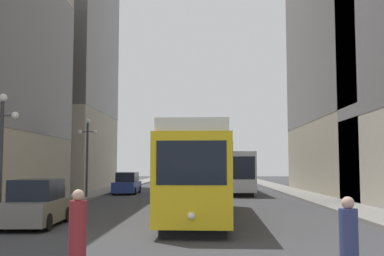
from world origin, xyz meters
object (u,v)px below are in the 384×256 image
at_px(streetcar, 200,171).
at_px(pedestrian_crossing_far, 78,231).
at_px(parked_car_left_near, 36,205).
at_px(parked_car_left_mid, 127,184).
at_px(lamp_post_left_near, 2,136).
at_px(transit_bus, 234,171).
at_px(pedestrian_crossing_near, 349,242).
at_px(lamp_post_left_far, 87,145).

distance_m(streetcar, pedestrian_crossing_far, 10.80).
bearing_deg(parked_car_left_near, parked_car_left_mid, 87.40).
bearing_deg(lamp_post_left_near, streetcar, 14.37).
height_order(transit_bus, pedestrian_crossing_near, transit_bus).
height_order(streetcar, pedestrian_crossing_far, streetcar).
bearing_deg(pedestrian_crossing_near, lamp_post_left_far, 124.91).
distance_m(parked_car_left_near, lamp_post_left_far, 15.39).
relative_size(streetcar, pedestrian_crossing_near, 7.83).
xyz_separation_m(parked_car_left_mid, pedestrian_crossing_far, (3.65, -28.36, -0.00)).
xyz_separation_m(streetcar, parked_car_left_near, (-6.36, -3.07, -1.26)).
xyz_separation_m(parked_car_left_mid, lamp_post_left_near, (-1.90, -20.09, 2.76)).
xyz_separation_m(streetcar, pedestrian_crossing_near, (3.17, -11.38, -1.30)).
bearing_deg(transit_bus, pedestrian_crossing_far, -100.33).
bearing_deg(parked_car_left_mid, lamp_post_left_near, -95.72).
bearing_deg(parked_car_left_near, streetcar, 23.19).
bearing_deg(streetcar, lamp_post_left_near, -163.90).
distance_m(parked_car_left_mid, pedestrian_crossing_near, 30.86).
bearing_deg(lamp_post_left_far, parked_car_left_mid, 72.62).
bearing_deg(transit_bus, streetcar, -98.07).
height_order(pedestrian_crossing_far, lamp_post_left_far, lamp_post_left_far).
xyz_separation_m(parked_car_left_near, pedestrian_crossing_far, (3.66, -7.31, -0.00)).
bearing_deg(streetcar, pedestrian_crossing_near, -72.71).
xyz_separation_m(transit_bus, pedestrian_crossing_near, (0.35, -31.06, -1.15)).
relative_size(streetcar, parked_car_left_mid, 2.79).
relative_size(parked_car_left_mid, lamp_post_left_near, 0.92).
distance_m(parked_car_left_near, pedestrian_crossing_near, 12.64).
xyz_separation_m(parked_car_left_near, lamp_post_left_near, (-1.90, 0.96, 2.76)).
height_order(parked_car_left_near, pedestrian_crossing_far, parked_car_left_near).
height_order(parked_car_left_mid, lamp_post_left_far, lamp_post_left_far).
distance_m(parked_car_left_near, lamp_post_left_near, 3.49).
xyz_separation_m(pedestrian_crossing_near, lamp_post_left_near, (-11.43, 9.26, 2.81)).
bearing_deg(pedestrian_crossing_far, streetcar, 109.92).
bearing_deg(pedestrian_crossing_near, streetcar, 114.33).
bearing_deg(parked_car_left_near, pedestrian_crossing_near, -43.67).
relative_size(pedestrian_crossing_near, pedestrian_crossing_far, 0.95).
bearing_deg(parked_car_left_near, lamp_post_left_far, 94.62).
height_order(streetcar, parked_car_left_mid, streetcar).
xyz_separation_m(parked_car_left_near, pedestrian_crossing_near, (9.53, -8.30, -0.04)).
height_order(parked_car_left_near, pedestrian_crossing_near, parked_car_left_near).
bearing_deg(streetcar, transit_bus, 83.59).
relative_size(parked_car_left_mid, pedestrian_crossing_near, 2.80).
distance_m(lamp_post_left_near, lamp_post_left_far, 14.02).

